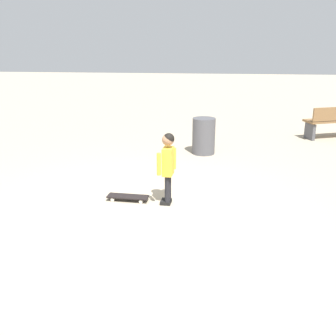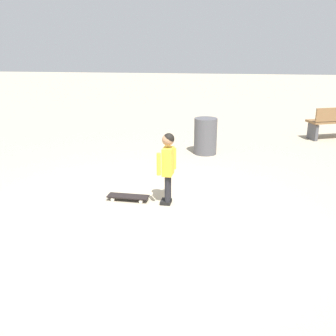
{
  "view_description": "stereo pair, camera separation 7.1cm",
  "coord_description": "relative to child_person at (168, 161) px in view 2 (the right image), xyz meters",
  "views": [
    {
      "loc": [
        0.95,
        -4.93,
        2.27
      ],
      "look_at": [
        0.33,
        0.33,
        0.55
      ],
      "focal_mm": 41.65,
      "sensor_mm": 36.0,
      "label": 1
    },
    {
      "loc": [
        1.02,
        -4.93,
        2.27
      ],
      "look_at": [
        0.33,
        0.33,
        0.55
      ],
      "focal_mm": 41.65,
      "sensor_mm": 36.0,
      "label": 2
    }
  ],
  "objects": [
    {
      "name": "ground_plane",
      "position": [
        -0.33,
        -0.33,
        -0.66
      ],
      "size": [
        50.0,
        50.0,
        0.0
      ],
      "primitive_type": "plane",
      "color": "tan"
    },
    {
      "name": "child_person",
      "position": [
        0.0,
        0.0,
        0.0
      ],
      "size": [
        0.24,
        0.36,
        1.06
      ],
      "color": "black",
      "rests_on": "ground"
    },
    {
      "name": "skateboard",
      "position": [
        -0.61,
        0.04,
        -0.6
      ],
      "size": [
        0.63,
        0.22,
        0.07
      ],
      "color": "black",
      "rests_on": "ground"
    },
    {
      "name": "trash_bin",
      "position": [
        0.43,
        2.78,
        -0.28
      ],
      "size": [
        0.48,
        0.48,
        0.76
      ],
      "primitive_type": "cylinder",
      "color": "#4C4C51",
      "rests_on": "ground"
    }
  ]
}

